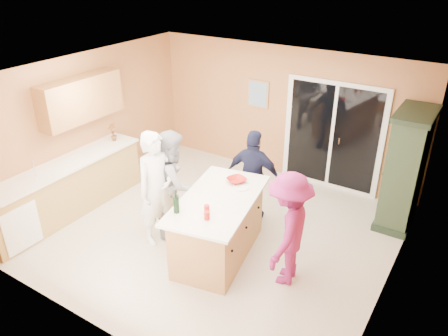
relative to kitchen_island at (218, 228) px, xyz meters
The scene contains 22 objects.
floor 0.78m from the kitchen_island, 131.12° to the left, with size 5.50×5.50×0.00m, color beige.
ceiling 2.23m from the kitchen_island, 131.12° to the left, with size 5.50×5.00×0.10m, color white.
wall_back 3.12m from the kitchen_island, 97.98° to the left, with size 5.50×0.10×2.60m, color tan.
wall_front 2.23m from the kitchen_island, 101.68° to the right, with size 5.50×0.10×2.60m, color tan.
wall_left 3.31m from the kitchen_island, behind, with size 0.10×5.00×2.60m, color tan.
wall_right 2.52m from the kitchen_island, 11.60° to the left, with size 0.10×5.00×2.60m, color tan.
left_cabinet_run 2.92m from the kitchen_island, 168.73° to the right, with size 0.65×3.05×1.24m.
upper_cabinets 3.32m from the kitchen_island, behind, with size 0.35×1.60×0.75m, color #B38A45.
sliding_door 3.07m from the kitchen_island, 77.88° to the left, with size 1.90×0.07×2.10m.
framed_picture 3.31m from the kitchen_island, 108.13° to the left, with size 0.46×0.04×0.56m.
kitchen_island is the anchor object (origin of this frame).
green_hutch 3.19m from the kitchen_island, 48.94° to the left, with size 0.57×1.08×1.98m.
woman_white 1.11m from the kitchen_island, behind, with size 0.67×0.44×1.84m, color white.
woman_grey 1.06m from the kitchen_island, 169.37° to the left, with size 0.85×0.66×1.75m, color #9E9EA1.
woman_navy 1.19m from the kitchen_island, 92.00° to the left, with size 0.95×0.40×1.62m, color #191C37.
woman_magenta 1.15m from the kitchen_island, ahead, with size 1.07×0.61×1.66m, color #8F1F67.
serving_bowl 0.79m from the kitchen_island, 92.55° to the left, with size 0.28×0.28×0.07m, color #AF1C13.
tulip_vase 3.05m from the kitchen_island, 164.54° to the left, with size 0.18×0.12×0.35m, color #A41013.
tumbler_near 0.80m from the kitchen_island, 72.56° to the right, with size 0.08×0.08×0.12m, color #AF1C13.
tumbler_far 0.71m from the kitchen_island, 79.28° to the right, with size 0.08×0.08×0.11m, color #AF1C13.
wine_bottle 0.94m from the kitchen_island, 114.48° to the right, with size 0.08×0.08×0.35m.
white_plate 0.70m from the kitchen_island, 74.74° to the left, with size 0.25×0.25×0.02m, color silver.
Camera 1 is at (3.37, -4.99, 4.18)m, focal length 35.00 mm.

